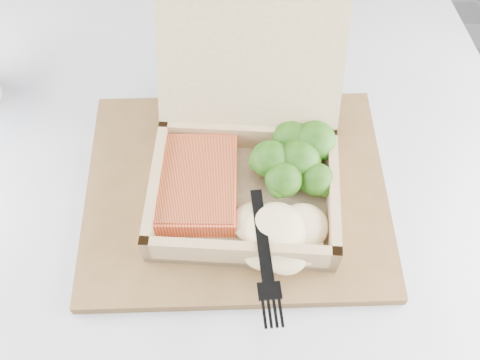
{
  "coord_description": "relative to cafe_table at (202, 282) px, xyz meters",
  "views": [
    {
      "loc": [
        -0.43,
        0.02,
        1.27
      ],
      "look_at": [
        -0.45,
        0.31,
        0.78
      ],
      "focal_mm": 40.0,
      "sensor_mm": 36.0,
      "label": 1
    }
  ],
  "objects": [
    {
      "name": "takeout_container",
      "position": [
        0.06,
        0.06,
        0.25
      ],
      "size": [
        0.2,
        0.24,
        0.17
      ],
      "rotation": [
        0.0,
        0.0,
        -0.01
      ],
      "color": "tan",
      "rests_on": "serving_tray"
    },
    {
      "name": "receipt",
      "position": [
        0.05,
        0.21,
        0.19
      ],
      "size": [
        0.09,
        0.14,
        0.0
      ],
      "primitive_type": "cube",
      "rotation": [
        0.0,
        0.0,
        0.09
      ],
      "color": "white",
      "rests_on": "cafe_table"
    },
    {
      "name": "salmon_fillet",
      "position": [
        0.01,
        0.03,
        0.23
      ],
      "size": [
        0.09,
        0.12,
        0.02
      ],
      "primitive_type": "cube",
      "rotation": [
        0.0,
        0.0,
        0.04
      ],
      "color": "orange",
      "rests_on": "takeout_container"
    },
    {
      "name": "broccoli_pile",
      "position": [
        0.11,
        0.05,
        0.23
      ],
      "size": [
        0.11,
        0.11,
        0.04
      ],
      "primitive_type": null,
      "color": "#346D18",
      "rests_on": "takeout_container"
    },
    {
      "name": "mashed_potatoes",
      "position": [
        0.09,
        -0.03,
        0.23
      ],
      "size": [
        0.1,
        0.09,
        0.04
      ],
      "primitive_type": "ellipsoid",
      "color": "beige",
      "rests_on": "takeout_container"
    },
    {
      "name": "cafe_table",
      "position": [
        0.0,
        0.0,
        0.0
      ],
      "size": [
        0.97,
        0.97,
        0.74
      ],
      "rotation": [
        0.0,
        0.0,
        0.2
      ],
      "color": "black",
      "rests_on": "floor"
    },
    {
      "name": "serving_tray",
      "position": [
        0.05,
        0.04,
        0.2
      ],
      "size": [
        0.35,
        0.29,
        0.01
      ],
      "primitive_type": "cube",
      "rotation": [
        0.0,
        0.0,
        0.07
      ],
      "color": "brown",
      "rests_on": "cafe_table"
    },
    {
      "name": "plastic_fork",
      "position": [
        0.07,
        -0.02,
        0.25
      ],
      "size": [
        0.04,
        0.16,
        0.02
      ],
      "rotation": [
        0.0,
        0.0,
        3.27
      ],
      "color": "black",
      "rests_on": "mashed_potatoes"
    }
  ]
}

